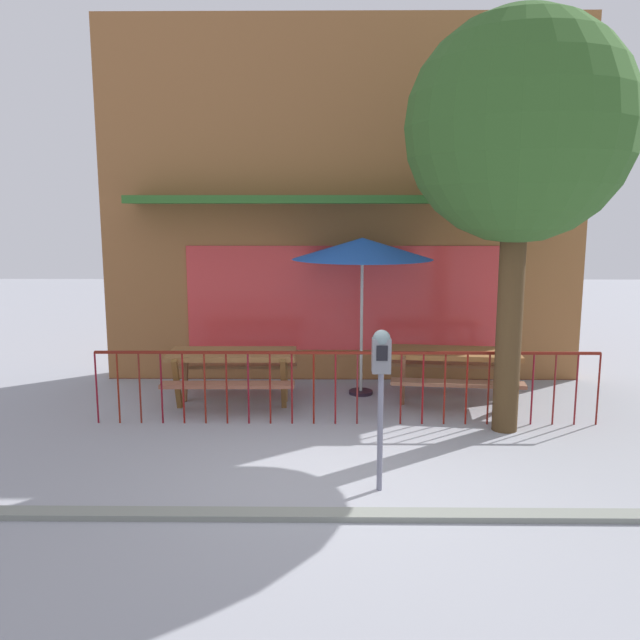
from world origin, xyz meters
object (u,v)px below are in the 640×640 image
parking_meter_near (381,368)px  street_tree (519,131)px  picnic_table_left (233,363)px  picnic_table_right (455,362)px  patio_umbrella (362,249)px

parking_meter_near → street_tree: size_ratio=0.32×
picnic_table_left → street_tree: size_ratio=0.36×
picnic_table_left → picnic_table_right: same height
picnic_table_right → picnic_table_left: bearing=-178.2°
picnic_table_right → patio_umbrella: bearing=160.6°
picnic_table_left → parking_meter_near: size_ratio=1.12×
parking_meter_near → street_tree: 3.49m
picnic_table_left → picnic_table_right: 3.18m
patio_umbrella → picnic_table_right: bearing=-19.4°
patio_umbrella → street_tree: (1.74, -1.62, 1.49)m
parking_meter_near → street_tree: bearing=46.3°
street_tree → picnic_table_right: bearing=110.1°
picnic_table_left → street_tree: (3.60, -1.06, 3.07)m
street_tree → parking_meter_near: bearing=-133.7°
picnic_table_left → parking_meter_near: 3.49m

